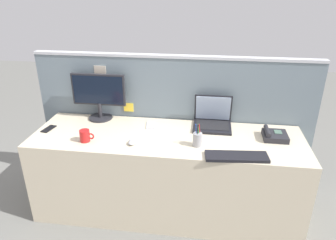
% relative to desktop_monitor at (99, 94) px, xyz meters
% --- Properties ---
extents(ground_plane, '(10.00, 10.00, 0.00)m').
position_rel_desktop_monitor_xyz_m(ground_plane, '(0.65, -0.27, -0.96)').
color(ground_plane, slate).
extents(desk, '(2.21, 0.68, 0.73)m').
position_rel_desktop_monitor_xyz_m(desk, '(0.65, -0.27, -0.60)').
color(desk, beige).
rests_on(desk, ground_plane).
extents(cubicle_divider, '(2.50, 0.08, 1.30)m').
position_rel_desktop_monitor_xyz_m(cubicle_divider, '(0.65, 0.11, -0.31)').
color(cubicle_divider, slate).
rests_on(cubicle_divider, ground_plane).
extents(desktop_monitor, '(0.48, 0.21, 0.42)m').
position_rel_desktop_monitor_xyz_m(desktop_monitor, '(0.00, 0.00, 0.00)').
color(desktop_monitor, '#232328').
rests_on(desktop_monitor, desk).
extents(laptop, '(0.32, 0.27, 0.26)m').
position_rel_desktop_monitor_xyz_m(laptop, '(1.01, -0.02, -0.17)').
color(laptop, black).
rests_on(laptop, desk).
extents(desk_phone, '(0.19, 0.19, 0.08)m').
position_rel_desktop_monitor_xyz_m(desk_phone, '(1.50, -0.20, -0.21)').
color(desk_phone, '#232328').
rests_on(desk_phone, desk).
extents(keyboard_main, '(0.46, 0.18, 0.02)m').
position_rel_desktop_monitor_xyz_m(keyboard_main, '(1.19, -0.54, -0.23)').
color(keyboard_main, black).
rests_on(keyboard_main, desk).
extents(computer_mouse_right_hand, '(0.07, 0.10, 0.03)m').
position_rel_desktop_monitor_xyz_m(computer_mouse_right_hand, '(0.41, -0.44, -0.22)').
color(computer_mouse_right_hand, '#B2B5BC').
rests_on(computer_mouse_right_hand, desk).
extents(pen_cup, '(0.07, 0.07, 0.19)m').
position_rel_desktop_monitor_xyz_m(pen_cup, '(0.90, -0.40, -0.18)').
color(pen_cup, '#99999E').
rests_on(pen_cup, desk).
extents(cell_phone_silver_slab, '(0.10, 0.16, 0.01)m').
position_rel_desktop_monitor_xyz_m(cell_phone_silver_slab, '(0.48, -0.09, -0.23)').
color(cell_phone_silver_slab, '#B7BAC1').
rests_on(cell_phone_silver_slab, desk).
extents(cell_phone_black_slab, '(0.08, 0.15, 0.01)m').
position_rel_desktop_monitor_xyz_m(cell_phone_black_slab, '(-0.36, -0.29, -0.23)').
color(cell_phone_black_slab, black).
rests_on(cell_phone_black_slab, desk).
extents(coffee_mug, '(0.12, 0.08, 0.09)m').
position_rel_desktop_monitor_xyz_m(coffee_mug, '(0.03, -0.45, -0.19)').
color(coffee_mug, red).
rests_on(coffee_mug, desk).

